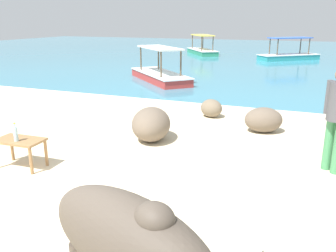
# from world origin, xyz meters

# --- Properties ---
(sand_beach) EXTENTS (18.00, 14.00, 0.04)m
(sand_beach) POSITION_xyz_m (0.00, 0.00, 0.02)
(sand_beach) COLOR beige
(sand_beach) RESTS_ON ground
(water_surface) EXTENTS (60.00, 36.00, 0.03)m
(water_surface) POSITION_xyz_m (0.00, 22.00, 0.00)
(water_surface) COLOR teal
(water_surface) RESTS_ON ground
(cow) EXTENTS (2.01, 1.10, 1.13)m
(cow) POSITION_xyz_m (1.59, -0.51, 0.79)
(cow) COLOR #4C4238
(cow) RESTS_ON sand_beach
(low_bench_table) EXTENTS (0.78, 0.47, 0.47)m
(low_bench_table) POSITION_xyz_m (-1.50, 1.59, 0.43)
(low_bench_table) COLOR olive
(low_bench_table) RESTS_ON sand_beach
(bottle) EXTENTS (0.07, 0.07, 0.30)m
(bottle) POSITION_xyz_m (-1.47, 1.51, 0.63)
(bottle) COLOR #A3C6D1
(bottle) RESTS_ON low_bench_table
(shore_rock_large) EXTENTS (1.01, 1.19, 0.65)m
(shore_rock_large) POSITION_xyz_m (-0.12, 3.57, 0.37)
(shore_rock_large) COLOR #6B5B4C
(shore_rock_large) RESTS_ON sand_beach
(shore_rock_medium) EXTENTS (0.94, 0.82, 0.52)m
(shore_rock_medium) POSITION_xyz_m (1.84, 4.93, 0.30)
(shore_rock_medium) COLOR #6B5B4C
(shore_rock_medium) RESTS_ON sand_beach
(shore_rock_small) EXTENTS (0.71, 0.67, 0.43)m
(shore_rock_small) POSITION_xyz_m (0.52, 5.69, 0.26)
(shore_rock_small) COLOR #756651
(shore_rock_small) RESTS_ON sand_beach
(boat_red) EXTENTS (3.42, 3.41, 1.29)m
(boat_red) POSITION_xyz_m (-2.77, 10.22, 0.29)
(boat_red) COLOR #C63833
(boat_red) RESTS_ON water_surface
(boat_green) EXTENTS (3.02, 3.69, 1.29)m
(boat_green) POSITION_xyz_m (-4.38, 21.40, 0.29)
(boat_green) COLOR #338E66
(boat_green) RESTS_ON water_surface
(boat_teal) EXTENTS (3.54, 3.26, 1.29)m
(boat_teal) POSITION_xyz_m (1.35, 19.94, 0.29)
(boat_teal) COLOR teal
(boat_teal) RESTS_ON water_surface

